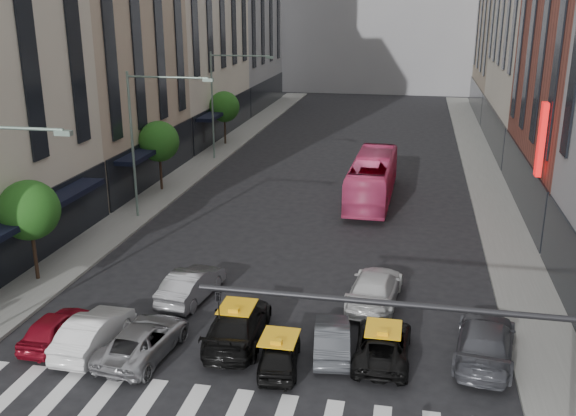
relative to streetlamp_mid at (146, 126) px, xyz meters
The scene contains 21 objects.
sidewalk_left 11.67m from the streetlamp_mid, 98.29° to the left, with size 3.00×96.00×0.15m, color slate.
sidewalk_right 24.46m from the streetlamp_mid, 24.90° to the left, with size 3.00×96.00×0.15m, color slate.
building_left_b 12.23m from the streetlamp_mid, 131.01° to the left, with size 8.00×16.00×24.00m, color tan.
tree_near 10.40m from the streetlamp_mid, 99.96° to the right, with size 2.88×2.88×4.95m.
tree_mid 6.65m from the streetlamp_mid, 106.32° to the left, with size 2.88×2.88×4.95m.
tree_far 22.18m from the streetlamp_mid, 94.56° to the left, with size 2.88×2.88×4.95m.
streetlamp_mid is the anchor object (origin of this frame).
streetlamp_far 16.00m from the streetlamp_mid, 90.00° to the left, with size 5.38×0.25×9.00m.
traffic_signal 27.53m from the streetlamp_mid, 49.82° to the right, with size 10.10×0.20×6.00m.
liberty_sign 22.64m from the streetlamp_mid, ahead, with size 0.30×0.70×4.00m.
car_red 16.28m from the streetlamp_mid, 81.46° to the right, with size 1.50×3.74×1.27m, color maroon.
car_white_front 16.73m from the streetlamp_mid, 75.23° to the right, with size 1.53×4.39×1.45m, color silver.
car_silver 17.47m from the streetlamp_mid, 68.31° to the right, with size 2.18×4.72×1.31m, color gray.
taxi_left 17.45m from the streetlamp_mid, 55.50° to the right, with size 2.13×5.24×1.52m, color black.
taxi_center 19.87m from the streetlamp_mid, 53.16° to the right, with size 1.46×3.62×1.23m, color black.
car_grey_mid 19.91m from the streetlamp_mid, 46.30° to the right, with size 1.35×3.87×1.27m, color #414449.
taxi_right 21.29m from the streetlamp_mid, 42.43° to the right, with size 2.06×4.47×1.24m, color black.
car_grey_curb 23.72m from the streetlamp_mid, 34.66° to the right, with size 2.15×5.29×1.53m, color #45464D.
car_row2_left 13.25m from the streetlamp_mid, 58.75° to the right, with size 1.54×4.41×1.45m, color gray.
car_row2_right 17.99m from the streetlamp_mid, 32.13° to the right, with size 2.10×5.17×1.50m, color silver.
bus 15.51m from the streetlamp_mid, 26.71° to the left, with size 2.62×11.20×3.12m, color #DD4176.
Camera 1 is at (5.87, -15.88, 13.06)m, focal length 40.00 mm.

